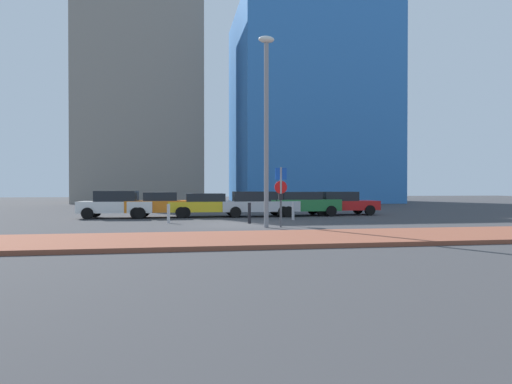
{
  "coord_description": "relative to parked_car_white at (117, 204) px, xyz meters",
  "views": [
    {
      "loc": [
        -2.93,
        -21.45,
        1.79
      ],
      "look_at": [
        1.25,
        2.63,
        1.5
      ],
      "focal_mm": 32.11,
      "sensor_mm": 36.0,
      "label": 1
    }
  ],
  "objects": [
    {
      "name": "parking_meter",
      "position": [
        7.83,
        -7.34,
        0.15
      ],
      "size": [
        0.18,
        0.14,
        1.48
      ],
      "color": "#4C4C51",
      "rests_on": "ground"
    },
    {
      "name": "parked_car_green",
      "position": [
        10.86,
        0.1,
        -0.02
      ],
      "size": [
        4.49,
        2.16,
        1.47
      ],
      "color": "#237238",
      "rests_on": "ground"
    },
    {
      "name": "parking_sign_post",
      "position": [
        8.14,
        -6.02,
        0.88
      ],
      "size": [
        0.6,
        0.1,
        2.69
      ],
      "color": "gray",
      "rests_on": "ground"
    },
    {
      "name": "parked_car_red",
      "position": [
        13.47,
        0.57,
        -0.05
      ],
      "size": [
        4.65,
        2.11,
        1.46
      ],
      "color": "red",
      "rests_on": "ground"
    },
    {
      "name": "building_under_construction",
      "position": [
        -0.56,
        27.76,
        11.41
      ],
      "size": [
        13.55,
        12.26,
        24.44
      ],
      "primitive_type": "cube",
      "color": "gray",
      "rests_on": "ground"
    },
    {
      "name": "parked_car_orange",
      "position": [
        2.38,
        0.12,
        -0.05
      ],
      "size": [
        4.07,
        2.27,
        1.46
      ],
      "color": "orange",
      "rests_on": "ground"
    },
    {
      "name": "parked_car_silver",
      "position": [
        8.12,
        -0.07,
        -0.02
      ],
      "size": [
        4.59,
        2.0,
        1.49
      ],
      "color": "#B7BABF",
      "rests_on": "ground"
    },
    {
      "name": "building_colorful_midrise",
      "position": [
        18.7,
        25.81,
        10.31
      ],
      "size": [
        16.95,
        16.29,
        22.23
      ],
      "primitive_type": "cube",
      "color": "#3372BF",
      "rests_on": "ground"
    },
    {
      "name": "sidewalk_brick",
      "position": [
        6.28,
        -12.1,
        -0.74
      ],
      "size": [
        40.0,
        4.24,
        0.14
      ],
      "primitive_type": "cube",
      "color": "brown",
      "rests_on": "ground"
    },
    {
      "name": "traffic_bollard_mid",
      "position": [
        6.81,
        -5.04,
        -0.3
      ],
      "size": [
        0.15,
        0.15,
        1.01
      ],
      "primitive_type": "cylinder",
      "color": "black",
      "rests_on": "ground"
    },
    {
      "name": "traffic_bollard_far",
      "position": [
        2.95,
        -4.08,
        -0.34
      ],
      "size": [
        0.15,
        0.15,
        0.93
      ],
      "primitive_type": "cylinder",
      "color": "#B7B7BC",
      "rests_on": "ground"
    },
    {
      "name": "street_lamp",
      "position": [
        7.19,
        -7.32,
        4.0
      ],
      "size": [
        0.7,
        0.36,
        8.32
      ],
      "color": "gray",
      "rests_on": "ground"
    },
    {
      "name": "parked_car_white",
      "position": [
        0.0,
        0.0,
        0.0
      ],
      "size": [
        4.24,
        2.2,
        1.55
      ],
      "color": "white",
      "rests_on": "ground"
    },
    {
      "name": "traffic_bollard_near",
      "position": [
        9.5,
        -3.03,
        -0.32
      ],
      "size": [
        0.15,
        0.15,
        0.97
      ],
      "primitive_type": "cylinder",
      "color": "#B7B7BC",
      "rests_on": "ground"
    },
    {
      "name": "parked_car_yellow",
      "position": [
        5.08,
        0.17,
        -0.07
      ],
      "size": [
        4.49,
        2.05,
        1.38
      ],
      "color": "gold",
      "rests_on": "ground"
    },
    {
      "name": "ground_plane",
      "position": [
        6.28,
        -5.4,
        -0.81
      ],
      "size": [
        120.0,
        120.0,
        0.0
      ],
      "primitive_type": "plane",
      "color": "#38383A"
    }
  ]
}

